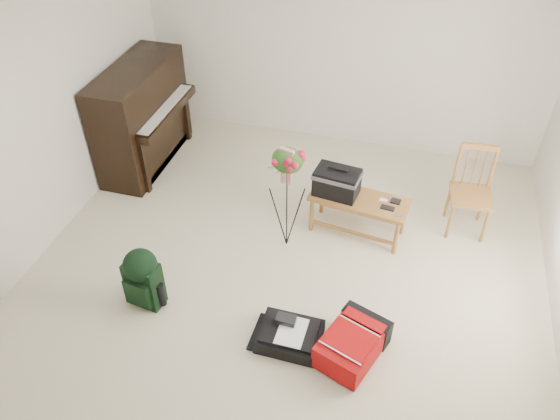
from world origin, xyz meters
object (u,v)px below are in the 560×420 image
(flower_stand, at_px, (287,199))
(bench, at_px, (343,189))
(piano, at_px, (143,118))
(red_suitcase, at_px, (353,340))
(black_duffel, at_px, (290,335))
(green_backpack, at_px, (142,276))
(dining_chair, at_px, (471,192))

(flower_stand, bearing_deg, bench, 51.77)
(piano, relative_size, flower_stand, 1.21)
(bench, distance_m, flower_stand, 0.63)
(red_suitcase, relative_size, black_duffel, 1.38)
(black_duffel, bearing_deg, green_backpack, 177.59)
(piano, relative_size, bench, 1.41)
(dining_chair, bearing_deg, flower_stand, -160.99)
(piano, height_order, green_backpack, piano)
(bench, xyz_separation_m, dining_chair, (1.28, 0.41, -0.08))
(green_backpack, height_order, flower_stand, flower_stand)
(black_duffel, xyz_separation_m, green_backpack, (-1.41, 0.07, 0.27))
(red_suitcase, xyz_separation_m, black_duffel, (-0.54, -0.05, -0.06))
(red_suitcase, bearing_deg, bench, 124.79)
(red_suitcase, bearing_deg, green_backpack, -160.55)
(bench, distance_m, black_duffel, 1.65)
(green_backpack, bearing_deg, piano, 123.98)
(bench, height_order, dining_chair, dining_chair)
(bench, height_order, green_backpack, bench)
(bench, height_order, flower_stand, flower_stand)
(dining_chair, height_order, flower_stand, flower_stand)
(red_suitcase, distance_m, black_duffel, 0.55)
(piano, relative_size, red_suitcase, 1.99)
(red_suitcase, relative_size, flower_stand, 0.61)
(bench, bearing_deg, red_suitcase, -67.75)
(bench, bearing_deg, piano, 173.26)
(black_duffel, distance_m, flower_stand, 1.35)
(bench, relative_size, dining_chair, 1.10)
(piano, xyz_separation_m, flower_stand, (2.08, -1.03, 0.00))
(green_backpack, bearing_deg, bench, 52.45)
(bench, xyz_separation_m, black_duffel, (-0.14, -1.57, -0.47))
(piano, bearing_deg, flower_stand, -26.38)
(flower_stand, bearing_deg, red_suitcase, -37.22)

